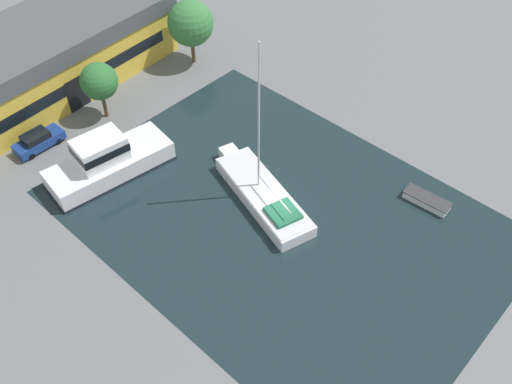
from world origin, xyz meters
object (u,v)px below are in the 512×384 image
(warehouse_building, at_px, (40,60))
(quay_tree_near_building, at_px, (99,81))
(small_dinghy, at_px, (427,200))
(motor_cruiser, at_px, (107,161))
(parked_car, at_px, (38,140))
(sailboat_moored, at_px, (263,194))
(quay_tree_by_water, at_px, (191,23))

(warehouse_building, relative_size, quay_tree_near_building, 5.00)
(quay_tree_near_building, xyz_separation_m, small_dinghy, (10.84, -28.65, -3.62))
(warehouse_building, xyz_separation_m, motor_cruiser, (-3.40, -14.85, -1.83))
(warehouse_building, bearing_deg, small_dinghy, -75.84)
(parked_car, xyz_separation_m, sailboat_moored, (8.91, -19.16, -0.16))
(quay_tree_near_building, relative_size, quay_tree_by_water, 0.82)
(quay_tree_near_building, bearing_deg, warehouse_building, 98.85)
(quay_tree_by_water, xyz_separation_m, motor_cruiser, (-16.75, -7.45, -3.12))
(motor_cruiser, distance_m, small_dinghy, 26.88)
(warehouse_building, bearing_deg, parked_car, -131.19)
(parked_car, height_order, small_dinghy, parked_car)
(warehouse_building, distance_m, small_dinghy, 38.83)
(quay_tree_near_building, xyz_separation_m, motor_cruiser, (-4.67, -6.73, -2.51))
(parked_car, bearing_deg, small_dinghy, 30.77)
(quay_tree_by_water, relative_size, sailboat_moored, 0.48)
(warehouse_building, height_order, sailboat_moored, sailboat_moored)
(warehouse_building, bearing_deg, quay_tree_by_water, -33.07)
(quay_tree_near_building, height_order, quay_tree_by_water, quay_tree_by_water)
(quay_tree_by_water, relative_size, parked_car, 1.54)
(parked_car, relative_size, motor_cruiser, 0.40)
(parked_car, distance_m, motor_cruiser, 7.74)
(quay_tree_near_building, relative_size, small_dinghy, 1.44)
(quay_tree_by_water, height_order, sailboat_moored, sailboat_moored)
(warehouse_building, distance_m, quay_tree_by_water, 15.31)
(motor_cruiser, bearing_deg, quay_tree_near_building, -26.46)
(warehouse_building, xyz_separation_m, small_dinghy, (12.10, -36.78, -2.95))
(quay_tree_by_water, xyz_separation_m, parked_car, (-19.00, -0.07, -3.72))
(warehouse_building, relative_size, parked_car, 6.33)
(warehouse_building, bearing_deg, sailboat_moored, -87.10)
(quay_tree_by_water, distance_m, small_dinghy, 29.71)
(sailboat_moored, height_order, motor_cruiser, sailboat_moored)
(motor_cruiser, bearing_deg, quay_tree_by_water, -57.72)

